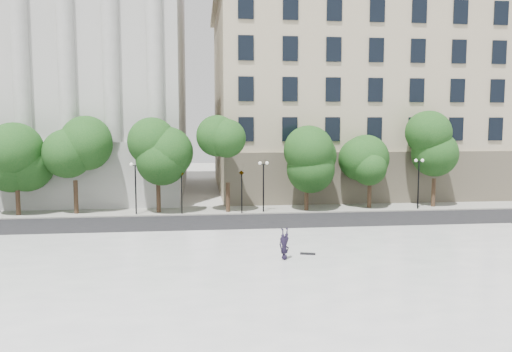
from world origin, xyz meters
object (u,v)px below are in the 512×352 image
object	(u,v)px
traffic_light_west	(181,172)
skateboard	(308,254)
traffic_light_east	(242,171)
person_lying	(284,255)

from	to	relation	value
traffic_light_west	skateboard	bearing A→B (deg)	-64.43
traffic_light_west	traffic_light_east	size ratio (longest dim) A/B	0.99
traffic_light_west	skateboard	world-z (taller)	traffic_light_west
person_lying	skateboard	distance (m)	1.70
traffic_light_west	person_lying	distance (m)	17.41
skateboard	traffic_light_east	bearing A→B (deg)	114.04
traffic_light_east	person_lying	distance (m)	16.42
traffic_light_east	person_lying	size ratio (longest dim) A/B	2.50
traffic_light_east	traffic_light_west	bearing A→B (deg)	180.00
traffic_light_east	person_lying	xyz separation A→B (m)	(0.86, -16.13, -2.97)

